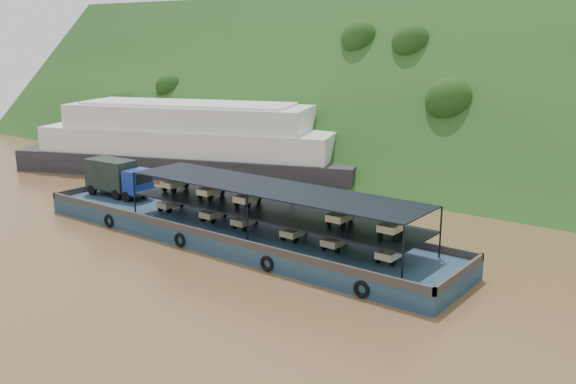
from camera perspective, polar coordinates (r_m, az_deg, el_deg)
The scene contains 4 objects.
ground at distance 45.91m, azimuth -0.28°, elevation -4.96°, with size 160.00×160.00×0.00m, color brown.
hillside at distance 76.72m, azimuth 16.33°, elevation 2.16°, with size 140.00×28.00×28.00m, color #163814.
cargo_barge at distance 47.91m, azimuth -5.61°, elevation -2.86°, with size 35.00×7.18×4.54m.
passenger_ferry at distance 71.12m, azimuth -8.74°, elevation 4.40°, with size 38.81×22.51×7.68m.
Camera 1 is at (26.47, -34.47, 14.79)m, focal length 40.00 mm.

